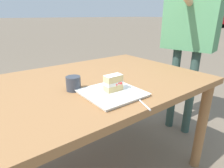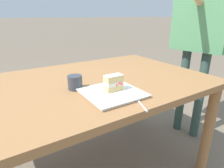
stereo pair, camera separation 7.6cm
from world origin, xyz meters
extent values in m
cylinder|color=olive|center=(-0.78, -0.44, 0.35)|extent=(0.07, 0.07, 0.70)
cylinder|color=olive|center=(-0.78, 0.44, 0.35)|extent=(0.07, 0.07, 0.70)
cube|color=olive|center=(0.00, 0.00, 0.72)|extent=(1.69, 0.99, 0.04)
cube|color=white|center=(-0.08, 0.27, 0.75)|extent=(0.28, 0.28, 0.01)
cube|color=white|center=(-0.08, 0.27, 0.75)|extent=(0.29, 0.29, 0.00)
cube|color=#E0C17A|center=(-0.09, 0.26, 0.77)|extent=(0.10, 0.05, 0.03)
cube|color=white|center=(-0.09, 0.26, 0.80)|extent=(0.10, 0.05, 0.02)
sphere|color=red|center=(-0.09, 0.23, 0.80)|extent=(0.01, 0.01, 0.01)
sphere|color=red|center=(-0.10, 0.28, 0.80)|extent=(0.01, 0.01, 0.01)
sphere|color=red|center=(-0.11, 0.28, 0.80)|extent=(0.01, 0.01, 0.01)
sphere|color=red|center=(-0.12, 0.28, 0.80)|extent=(0.01, 0.01, 0.01)
cube|color=#E0C17A|center=(-0.09, 0.26, 0.82)|extent=(0.10, 0.05, 0.03)
cube|color=white|center=(-0.09, 0.26, 0.84)|extent=(0.09, 0.05, 0.00)
cylinder|color=silver|center=(-0.12, 0.45, 0.74)|extent=(0.05, 0.13, 0.01)
cube|color=silver|center=(-0.15, 0.37, 0.74)|extent=(0.03, 0.04, 0.01)
cylinder|color=#333842|center=(0.05, 0.09, 0.78)|extent=(0.08, 0.08, 0.08)
cylinder|color=black|center=(0.05, 0.09, 0.81)|extent=(0.07, 0.07, 0.00)
cylinder|color=#334B43|center=(-1.10, -0.05, 0.42)|extent=(0.08, 0.08, 0.84)
cylinder|color=#334B43|center=(-1.14, 0.12, 0.42)|extent=(0.08, 0.08, 0.84)
cube|color=#4C895B|center=(-1.12, 0.04, 1.13)|extent=(0.28, 0.48, 0.59)
cylinder|color=black|center=(-19.40, -10.43, 0.34)|extent=(0.62, 0.65, 0.68)
camera|label=1|loc=(0.48, 0.99, 1.14)|focal=30.35mm
camera|label=2|loc=(0.42, 1.04, 1.14)|focal=30.35mm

